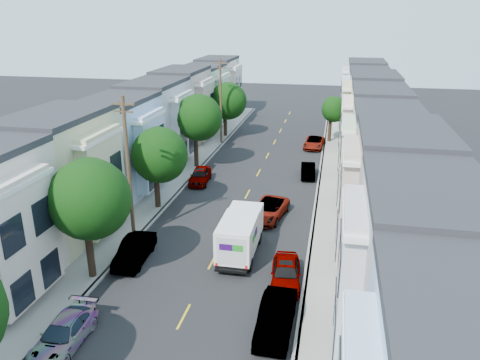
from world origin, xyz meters
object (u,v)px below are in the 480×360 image
object	(u,v)px
parked_left_d	(200,176)
parked_right_a	(276,318)
parked_left_c	(135,251)
tree_e	(227,101)
utility_pole_near	(128,170)
parked_right_b	(286,273)
parked_right_d	(314,143)
parked_left_b	(64,334)
lead_sedan	(268,210)
tree_b	(88,199)
tree_far_r	(334,110)
utility_pole_far	(221,102)
parked_right_c	(308,171)
fedex_truck	(240,233)
tree_c	(158,155)
tree_d	(198,118)

from	to	relation	value
parked_left_d	parked_right_a	size ratio (longest dim) A/B	0.95
parked_left_c	tree_e	bearing A→B (deg)	88.92
utility_pole_near	parked_right_b	bearing A→B (deg)	-18.47
parked_right_d	parked_left_c	bearing A→B (deg)	-104.89
tree_e	parked_left_b	size ratio (longest dim) A/B	1.59
tree_e	parked_left_d	distance (m)	17.96
lead_sedan	parked_right_a	world-z (taller)	parked_right_a
tree_b	tree_far_r	size ratio (longest dim) A/B	1.33
parked_left_b	utility_pole_far	bearing A→B (deg)	90.32
tree_far_r	parked_right_d	distance (m)	5.01
parked_left_b	parked_left_d	distance (m)	23.29
parked_right_c	lead_sedan	bearing A→B (deg)	-107.30
utility_pole_near	parked_right_b	distance (m)	12.61
fedex_truck	parked_right_d	bearing A→B (deg)	82.46
parked_right_a	parked_right_d	bearing A→B (deg)	90.93
utility_pole_near	parked_right_b	xyz separation A→B (m)	(11.20, -3.74, -4.42)
utility_pole_far	parked_left_b	size ratio (longest dim) A/B	2.28
tree_far_r	parked_right_c	xyz separation A→B (m)	(-1.99, -13.61, -3.41)
tree_far_r	lead_sedan	distance (m)	24.63
utility_pole_near	parked_right_d	distance (m)	28.92
parked_right_c	utility_pole_far	bearing A→B (deg)	133.13
parked_right_b	utility_pole_far	bearing A→B (deg)	105.65
tree_far_r	lead_sedan	world-z (taller)	tree_far_r
parked_right_a	tree_c	bearing A→B (deg)	130.34
tree_b	tree_c	bearing A→B (deg)	90.00
parked_left_d	parked_right_a	xyz separation A→B (m)	(9.80, -20.14, 0.06)
fedex_truck	tree_d	bearing A→B (deg)	114.04
tree_b	utility_pole_far	distance (m)	31.40
tree_d	parked_left_c	size ratio (longest dim) A/B	1.71
parked_left_d	parked_right_c	bearing A→B (deg)	15.63
parked_left_d	parked_right_b	bearing A→B (deg)	-63.45
tree_e	parked_left_b	xyz separation A→B (m)	(1.40, -40.76, -3.95)
parked_right_a	parked_right_c	xyz separation A→B (m)	(0.00, 23.90, -0.14)
utility_pole_far	parked_right_d	world-z (taller)	utility_pole_far
tree_c	parked_left_d	xyz separation A→B (m)	(1.40, 6.51, -3.84)
tree_d	tree_e	xyz separation A→B (m)	(0.00, 13.01, -0.62)
tree_d	parked_right_a	size ratio (longest dim) A/B	1.64
tree_d	tree_far_r	xyz separation A→B (m)	(13.20, 12.90, -1.18)
tree_c	tree_far_r	xyz separation A→B (m)	(13.20, 23.88, -0.50)
tree_b	tree_d	xyz separation A→B (m)	(-0.00, 21.87, 0.09)
parked_left_b	parked_right_c	world-z (taller)	parked_left_b
utility_pole_far	parked_right_c	size ratio (longest dim) A/B	2.63
parked_right_a	parked_right_b	world-z (taller)	parked_right_a
tree_d	fedex_truck	distance (m)	19.28
tree_far_r	fedex_truck	size ratio (longest dim) A/B	0.98
utility_pole_far	parked_left_d	bearing A→B (deg)	-84.29
utility_pole_near	parked_right_d	xyz separation A→B (m)	(11.20, 26.28, -4.50)
utility_pole_far	parked_left_d	size ratio (longest dim) A/B	2.27
tree_b	parked_left_b	xyz separation A→B (m)	(1.40, -5.89, -4.48)
parked_left_b	parked_right_a	size ratio (longest dim) A/B	0.95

